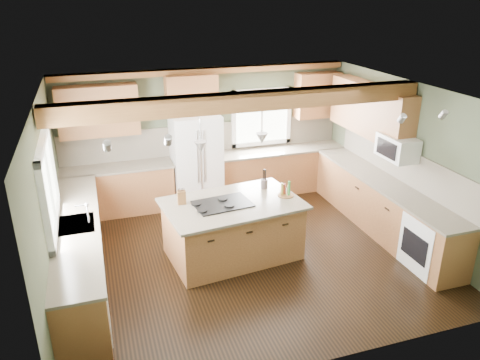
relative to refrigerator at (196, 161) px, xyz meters
name	(u,v)px	position (x,y,z in m)	size (l,w,h in m)	color
floor	(246,254)	(0.30, -2.12, -0.90)	(5.60, 5.60, 0.00)	black
ceiling	(247,93)	(0.30, -2.12, 1.70)	(5.60, 5.60, 0.00)	silver
wall_back	(206,134)	(0.30, 0.38, 0.40)	(5.60, 5.60, 0.00)	#444D36
wall_left	(48,203)	(-2.50, -2.12, 0.40)	(5.00, 5.00, 0.00)	#444D36
wall_right	(405,159)	(3.10, -2.12, 0.40)	(5.00, 5.00, 0.00)	#444D36
ceiling_beam	(246,101)	(0.30, -2.08, 1.57)	(5.55, 0.26, 0.26)	brown
soffit_trim	(206,71)	(0.30, 0.28, 1.64)	(5.55, 0.20, 0.10)	brown
backsplash_back	(206,138)	(0.30, 0.36, 0.31)	(5.58, 0.03, 0.58)	brown
backsplash_right	(402,164)	(3.08, -2.07, 0.31)	(0.03, 3.70, 0.58)	brown
base_cab_back_left	(119,190)	(-1.49, 0.08, -0.46)	(2.02, 0.60, 0.88)	brown
counter_back_left	(116,168)	(-1.49, 0.08, 0.00)	(2.06, 0.64, 0.04)	#494135
base_cab_back_right	(280,171)	(1.79, 0.08, -0.46)	(2.62, 0.60, 0.88)	brown
counter_back_right	(281,150)	(1.79, 0.08, 0.00)	(2.66, 0.64, 0.04)	#494135
base_cab_left	(80,254)	(-2.20, -2.07, -0.46)	(0.60, 3.70, 0.88)	brown
counter_left	(76,225)	(-2.20, -2.07, 0.00)	(0.64, 3.74, 0.04)	#494135
base_cab_right	(382,207)	(2.80, -2.07, -0.46)	(0.60, 3.70, 0.88)	brown
counter_right	(385,183)	(2.80, -2.07, 0.00)	(0.64, 3.74, 0.04)	#494135
upper_cab_back_left	(98,111)	(-1.69, 0.21, 1.05)	(1.40, 0.35, 0.90)	brown
upper_cab_over_fridge	(191,94)	(0.00, 0.21, 1.25)	(0.96, 0.35, 0.70)	brown
upper_cab_right	(370,110)	(2.92, -1.22, 1.05)	(0.35, 2.20, 0.90)	brown
upper_cab_back_corner	(317,95)	(2.60, 0.21, 1.05)	(0.90, 0.35, 0.90)	brown
window_left	(47,184)	(-2.48, -2.07, 0.65)	(0.04, 1.60, 1.05)	white
window_back	(261,117)	(1.45, 0.36, 0.65)	(1.10, 0.04, 1.00)	white
sink	(76,225)	(-2.20, -2.07, 0.01)	(0.50, 0.65, 0.03)	#262628
faucet	(88,214)	(-2.02, -2.07, 0.15)	(0.02, 0.02, 0.28)	#B2B2B7
dishwasher	(82,309)	(-2.19, -3.37, -0.47)	(0.60, 0.60, 0.84)	white
oven	(431,243)	(2.79, -3.37, -0.47)	(0.60, 0.72, 0.84)	white
microwave	(397,147)	(2.88, -2.17, 0.65)	(0.40, 0.70, 0.38)	white
pendant_left	(201,147)	(-0.40, -2.13, 0.98)	(0.18, 0.18, 0.16)	#B2B2B7
pendant_right	(262,138)	(0.57, -2.02, 0.98)	(0.18, 0.18, 0.16)	#B2B2B7
refrigerator	(196,161)	(0.00, 0.00, 0.00)	(0.90, 0.74, 1.80)	white
island	(233,230)	(0.08, -2.08, -0.46)	(1.94, 1.19, 0.88)	brown
island_top	(232,204)	(0.08, -2.08, 0.00)	(2.07, 1.32, 0.04)	#494135
cooktop	(223,204)	(-0.08, -2.09, 0.03)	(0.84, 0.56, 0.02)	black
knife_block	(182,197)	(-0.66, -1.88, 0.13)	(0.13, 0.09, 0.21)	brown
utensil_crock	(264,184)	(0.74, -1.70, 0.09)	(0.11, 0.11, 0.15)	#3A332E
bottle_tray	(286,189)	(0.96, -2.09, 0.14)	(0.26, 0.26, 0.23)	brown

